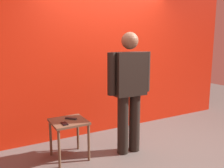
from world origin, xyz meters
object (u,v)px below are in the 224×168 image
at_px(standing_person, 129,87).
at_px(cell_phone, 64,124).
at_px(tv_remote, 71,118).
at_px(side_table, 69,127).

distance_m(standing_person, cell_phone, 1.04).
xyz_separation_m(standing_person, cell_phone, (-0.94, 0.13, -0.43)).
height_order(standing_person, tv_remote, standing_person).
bearing_deg(standing_person, side_table, 164.04).
bearing_deg(standing_person, cell_phone, 171.88).
xyz_separation_m(cell_phone, tv_remote, (0.14, 0.15, 0.01)).
height_order(side_table, cell_phone, cell_phone).
bearing_deg(tv_remote, side_table, 179.93).
distance_m(side_table, cell_phone, 0.17).
relative_size(cell_phone, tv_remote, 0.85).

